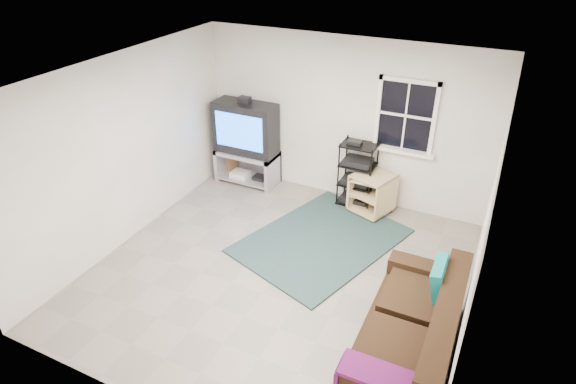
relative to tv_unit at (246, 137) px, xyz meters
The scene contains 8 objects.
room 2.63m from the tv_unit, ahead, with size 4.60×4.62×4.60m.
tv_unit is the anchor object (origin of this frame).
av_rack 1.98m from the tv_unit, ahead, with size 0.55×0.40×1.09m.
side_table_left 2.31m from the tv_unit, ahead, with size 0.71×0.71×0.66m.
side_table_right 2.24m from the tv_unit, ahead, with size 0.55×0.57×0.60m.
sofa 4.42m from the tv_unit, 37.85° to the right, with size 0.89×2.00×0.91m.
shag_rug 2.32m from the tv_unit, 31.53° to the right, with size 1.68×2.30×0.03m, color black.
paper_bag 0.81m from the tv_unit, 163.77° to the left, with size 0.29×0.18×0.41m, color #946942.
Camera 1 is at (2.24, -4.41, 4.07)m, focal length 30.00 mm.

